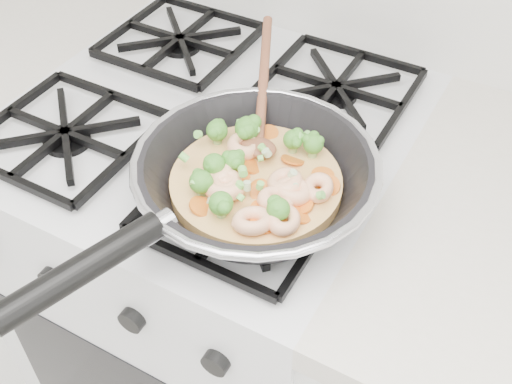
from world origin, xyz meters
The scene contains 2 objects.
stove centered at (0.00, 1.70, 0.46)m, with size 0.60×0.60×0.92m.
skillet centered at (0.16, 1.56, 0.96)m, with size 0.32×0.60×0.10m.
Camera 1 is at (0.44, 1.06, 1.50)m, focal length 44.17 mm.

